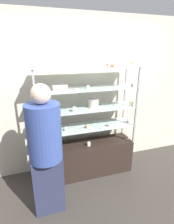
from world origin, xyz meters
The scene contains 33 objects.
ground_plane centered at (0.00, 0.00, 0.00)m, with size 20.00×20.00×0.00m, color #38332D.
back_wall centered at (0.00, 0.35, 1.30)m, with size 8.00×0.05×2.60m.
display_base centered at (0.00, 0.00, 0.29)m, with size 1.53×0.41×0.57m.
display_riser_lower centered at (0.00, 0.00, 0.86)m, with size 1.53×0.41×0.31m.
display_riser_middle centered at (0.00, 0.00, 1.17)m, with size 1.53×0.41×0.31m.
display_riser_upper centered at (0.00, 0.00, 1.48)m, with size 1.53×0.41×0.31m.
display_riser_top centered at (0.00, 0.00, 1.79)m, with size 1.53×0.41×0.31m.
layer_cake_centerpiece centered at (0.11, 0.01, 1.26)m, with size 0.16×0.16×0.14m.
sheet_cake_frosted centered at (-0.40, 0.03, 1.53)m, with size 0.21×0.13×0.07m.
cupcake_0 centered at (-0.70, -0.05, 0.60)m, with size 0.06×0.06×0.07m.
cupcake_1 centered at (0.01, -0.07, 0.60)m, with size 0.06×0.06×0.07m.
cupcake_2 centered at (0.70, -0.06, 0.60)m, with size 0.06×0.06×0.07m.
price_tag_0 centered at (-0.47, -0.18, 0.59)m, with size 0.04×0.00×0.04m.
cupcake_3 centered at (-0.70, -0.09, 0.91)m, with size 0.05×0.05×0.07m.
cupcake_4 centered at (-0.36, -0.06, 0.91)m, with size 0.05×0.05×0.07m.
cupcake_5 centered at (-0.01, -0.07, 0.91)m, with size 0.05×0.05×0.07m.
cupcake_6 centered at (0.34, -0.10, 0.91)m, with size 0.05×0.05×0.07m.
cupcake_7 centered at (0.72, -0.05, 0.91)m, with size 0.05×0.05×0.07m.
price_tag_1 centered at (0.19, -0.18, 0.90)m, with size 0.04×0.00×0.04m.
cupcake_8 centered at (-0.71, -0.11, 1.23)m, with size 0.07×0.07×0.08m.
cupcake_9 centered at (-0.23, -0.10, 1.23)m, with size 0.07×0.07×0.08m.
cupcake_10 centered at (0.72, -0.10, 1.23)m, with size 0.07×0.07×0.08m.
price_tag_2 centered at (0.23, -0.18, 1.21)m, with size 0.04×0.00×0.04m.
cupcake_11 centered at (-0.71, -0.10, 1.53)m, with size 0.05×0.05×0.06m.
cupcake_12 centered at (-0.01, -0.07, 1.53)m, with size 0.05×0.05×0.06m.
cupcake_13 centered at (0.72, -0.08, 1.53)m, with size 0.05×0.05×0.06m.
price_tag_3 centered at (-0.19, -0.18, 1.52)m, with size 0.04×0.00×0.04m.
cupcake_14 centered at (-0.72, -0.04, 1.84)m, with size 0.06×0.06×0.08m.
cupcake_15 centered at (0.00, -0.04, 1.84)m, with size 0.06×0.06×0.08m.
cupcake_16 centered at (0.72, -0.03, 1.84)m, with size 0.06×0.06×0.08m.
price_tag_4 centered at (0.26, -0.18, 1.83)m, with size 0.04×0.00×0.04m.
donut_glazed centered at (0.36, -0.01, 1.83)m, with size 0.12×0.12×0.04m.
customer_figure centered at (-0.70, -0.57, 0.91)m, with size 0.40×0.40×1.71m.
Camera 1 is at (-0.77, -2.46, 2.02)m, focal length 28.00 mm.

